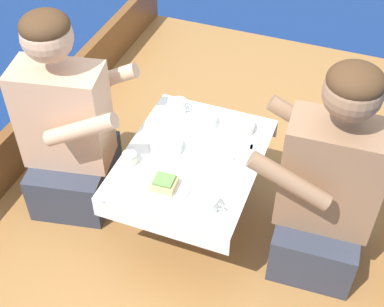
{
  "coord_description": "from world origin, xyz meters",
  "views": [
    {
      "loc": [
        0.61,
        -1.75,
        2.33
      ],
      "look_at": [
        0.0,
        -0.14,
        0.7
      ],
      "focal_mm": 50.0,
      "sensor_mm": 36.0,
      "label": 1
    }
  ],
  "objects_px": {
    "sandwich": "(164,183)",
    "tin_can": "(130,158)",
    "person_port": "(68,130)",
    "coffee_cup_port": "(209,204)",
    "person_starboard": "(327,189)",
    "coffee_cup_starboard": "(179,106)"
  },
  "relations": [
    {
      "from": "sandwich",
      "to": "tin_can",
      "type": "relative_size",
      "value": 1.54
    },
    {
      "from": "person_port",
      "to": "coffee_cup_port",
      "type": "distance_m",
      "value": 0.8
    },
    {
      "from": "person_port",
      "to": "sandwich",
      "type": "xyz_separation_m",
      "value": [
        0.56,
        -0.17,
        0.01
      ]
    },
    {
      "from": "sandwich",
      "to": "tin_can",
      "type": "distance_m",
      "value": 0.22
    },
    {
      "from": "sandwich",
      "to": "coffee_cup_port",
      "type": "height_order",
      "value": "coffee_cup_port"
    },
    {
      "from": "person_starboard",
      "to": "person_port",
      "type": "bearing_deg",
      "value": -0.3
    },
    {
      "from": "coffee_cup_port",
      "to": "tin_can",
      "type": "height_order",
      "value": "coffee_cup_port"
    },
    {
      "from": "coffee_cup_starboard",
      "to": "tin_can",
      "type": "relative_size",
      "value": 1.58
    },
    {
      "from": "tin_can",
      "to": "person_port",
      "type": "bearing_deg",
      "value": 167.73
    },
    {
      "from": "coffee_cup_starboard",
      "to": "sandwich",
      "type": "bearing_deg",
      "value": -74.94
    },
    {
      "from": "person_starboard",
      "to": "sandwich",
      "type": "height_order",
      "value": "person_starboard"
    },
    {
      "from": "person_starboard",
      "to": "tin_can",
      "type": "bearing_deg",
      "value": 6.03
    },
    {
      "from": "person_starboard",
      "to": "sandwich",
      "type": "bearing_deg",
      "value": 16.1
    },
    {
      "from": "sandwich",
      "to": "coffee_cup_port",
      "type": "distance_m",
      "value": 0.22
    },
    {
      "from": "coffee_cup_port",
      "to": "sandwich",
      "type": "bearing_deg",
      "value": 168.47
    },
    {
      "from": "person_port",
      "to": "coffee_cup_port",
      "type": "bearing_deg",
      "value": -26.5
    },
    {
      "from": "sandwich",
      "to": "coffee_cup_starboard",
      "type": "xyz_separation_m",
      "value": [
        -0.14,
        0.5,
        0.0
      ]
    },
    {
      "from": "person_starboard",
      "to": "tin_can",
      "type": "height_order",
      "value": "person_starboard"
    },
    {
      "from": "person_port",
      "to": "coffee_cup_starboard",
      "type": "height_order",
      "value": "person_port"
    },
    {
      "from": "person_port",
      "to": "person_starboard",
      "type": "bearing_deg",
      "value": -8.76
    },
    {
      "from": "sandwich",
      "to": "tin_can",
      "type": "xyz_separation_m",
      "value": [
        -0.2,
        0.09,
        -0.0
      ]
    },
    {
      "from": "person_port",
      "to": "coffee_cup_starboard",
      "type": "distance_m",
      "value": 0.54
    }
  ]
}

